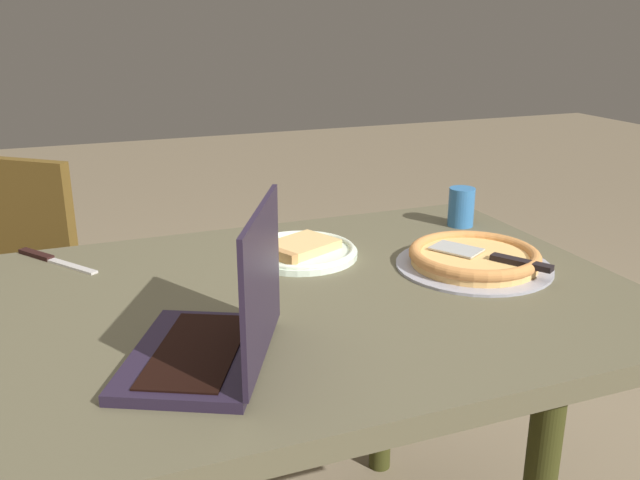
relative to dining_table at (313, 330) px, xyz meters
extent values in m
cube|color=brown|center=(0.00, 0.00, 0.06)|extent=(1.26, 0.92, 0.04)
cylinder|color=#333413|center=(-0.33, -0.33, -0.30)|extent=(0.06, 0.06, 0.69)
cylinder|color=#333413|center=(0.33, -0.33, -0.30)|extent=(0.06, 0.06, 0.69)
cube|color=#251C2F|center=(0.27, 0.20, 0.09)|extent=(0.31, 0.35, 0.02)
cube|color=black|center=(0.27, 0.20, 0.10)|extent=(0.23, 0.28, 0.00)
cube|color=#251C2F|center=(0.18, 0.24, 0.22)|extent=(0.14, 0.26, 0.24)
cube|color=silver|center=(0.18, 0.24, 0.22)|extent=(0.12, 0.24, 0.21)
cylinder|color=white|center=(-0.05, -0.20, 0.09)|extent=(0.26, 0.26, 0.01)
torus|color=white|center=(-0.05, -0.20, 0.10)|extent=(0.25, 0.25, 0.01)
cube|color=#E4B872|center=(-0.05, -0.20, 0.11)|extent=(0.19, 0.17, 0.02)
cube|color=tan|center=(0.02, -0.17, 0.11)|extent=(0.07, 0.11, 0.03)
cylinder|color=#A0A2AF|center=(-0.37, 0.00, 0.09)|extent=(0.34, 0.34, 0.01)
cylinder|color=#EFB868|center=(-0.37, 0.00, 0.10)|extent=(0.27, 0.27, 0.02)
torus|color=#CE8646|center=(-0.37, 0.00, 0.11)|extent=(0.28, 0.28, 0.03)
cube|color=#B8BAB7|center=(-0.35, -0.03, 0.12)|extent=(0.11, 0.12, 0.00)
cube|color=black|center=(-0.42, 0.09, 0.12)|extent=(0.09, 0.12, 0.01)
cube|color=beige|center=(0.45, -0.33, 0.09)|extent=(0.12, 0.16, 0.00)
cube|color=black|center=(0.51, -0.42, 0.09)|extent=(0.08, 0.10, 0.01)
cylinder|color=teal|center=(-0.51, -0.27, 0.13)|extent=(0.07, 0.07, 0.10)
cylinder|color=#4D320B|center=(-0.51, -0.27, 0.16)|extent=(0.06, 0.06, 0.01)
cube|color=brown|center=(0.57, -0.88, 0.02)|extent=(0.30, 0.26, 0.41)
cylinder|color=brown|center=(0.65, -0.50, -0.43)|extent=(0.03, 0.03, 0.42)
cylinder|color=brown|center=(0.44, -0.77, -0.43)|extent=(0.03, 0.03, 0.42)
camera|label=1|loc=(0.44, 1.16, 0.61)|focal=38.09mm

